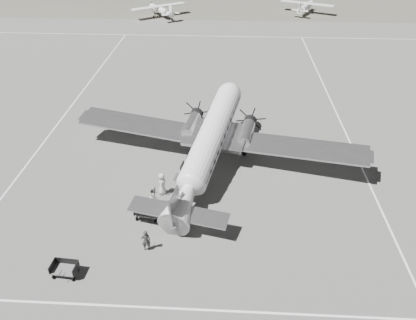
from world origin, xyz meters
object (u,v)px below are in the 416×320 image
object	(u,v)px
ground_crew	(146,240)
ramp_agent	(154,196)
baggage_cart_near	(147,212)
light_plane_right	(306,8)
dc3_airliner	(209,144)
light_plane_left	(160,11)
passenger	(162,184)
baggage_cart_far	(65,269)

from	to	relation	value
ground_crew	ramp_agent	size ratio (longest dim) A/B	0.91
baggage_cart_near	ground_crew	bearing A→B (deg)	-73.76
light_plane_right	dc3_airliner	bearing A→B (deg)	-81.39
ramp_agent	ground_crew	bearing A→B (deg)	-168.57
light_plane_left	ramp_agent	bearing A→B (deg)	-117.61
ground_crew	light_plane_left	bearing A→B (deg)	-96.31
dc3_airliner	passenger	bearing A→B (deg)	-120.46
passenger	baggage_cart_near	bearing A→B (deg)	167.26
baggage_cart_far	light_plane_left	bearing A→B (deg)	97.83
baggage_cart_far	ramp_agent	distance (m)	8.50
baggage_cart_near	passenger	size ratio (longest dim) A/B	0.97
passenger	ramp_agent	bearing A→B (deg)	167.26
ground_crew	dc3_airliner	bearing A→B (deg)	-124.75
dc3_airliner	light_plane_right	bearing A→B (deg)	86.67
light_plane_left	baggage_cart_near	distance (m)	58.52
baggage_cart_near	ground_crew	size ratio (longest dim) A/B	1.11
light_plane_left	light_plane_right	bearing A→B (deg)	-26.92
light_plane_right	ramp_agent	world-z (taller)	light_plane_right
light_plane_right	ground_crew	world-z (taller)	light_plane_right
light_plane_left	baggage_cart_far	distance (m)	63.79
light_plane_left	ramp_agent	size ratio (longest dim) A/B	6.09
light_plane_left	light_plane_right	size ratio (longest dim) A/B	1.05
light_plane_right	ground_crew	distance (m)	68.75
ground_crew	ramp_agent	xyz separation A→B (m)	(-0.19, 4.66, 0.09)
dc3_airliner	light_plane_left	bearing A→B (deg)	116.46
light_plane_right	ramp_agent	xyz separation A→B (m)	(-20.42, -61.05, -0.19)
ramp_agent	baggage_cart_near	bearing A→B (deg)	175.95
baggage_cart_near	light_plane_right	bearing A→B (deg)	78.62
light_plane_left	passenger	xyz separation A→B (m)	(8.54, -55.00, -0.21)
ground_crew	ramp_agent	bearing A→B (deg)	-101.75
dc3_airliner	light_plane_left	distance (m)	52.66
baggage_cart_near	baggage_cart_far	world-z (taller)	baggage_cart_near
dc3_airliner	ramp_agent	world-z (taller)	dc3_airliner
baggage_cart_far	dc3_airliner	bearing A→B (deg)	60.13
light_plane_right	baggage_cart_far	distance (m)	72.63
passenger	light_plane_right	bearing A→B (deg)	-18.24
light_plane_left	passenger	distance (m)	55.66
dc3_airliner	ground_crew	bearing A→B (deg)	-97.53
dc3_airliner	light_plane_left	world-z (taller)	dc3_airliner
light_plane_left	baggage_cart_near	size ratio (longest dim) A/B	6.04
baggage_cart_far	ramp_agent	xyz separation A→B (m)	(4.60, 7.13, 0.45)
passenger	ground_crew	bearing A→B (deg)	178.81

